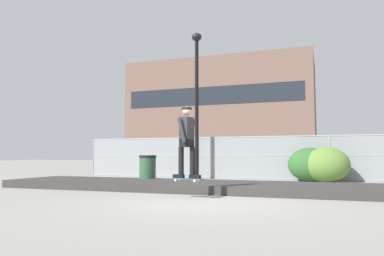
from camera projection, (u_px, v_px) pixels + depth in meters
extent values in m
plane|color=gray|center=(201.00, 203.00, 7.99)|extent=(120.00, 120.00, 0.00)
cube|color=#33302D|center=(231.00, 187.00, 10.55)|extent=(14.31, 2.54, 0.24)
cube|color=#2D608C|center=(187.00, 179.00, 8.82)|extent=(0.82, 0.31, 0.02)
cylinder|color=silver|center=(198.00, 180.00, 8.77)|extent=(0.06, 0.04, 0.05)
cylinder|color=silver|center=(195.00, 181.00, 8.61)|extent=(0.06, 0.04, 0.05)
cylinder|color=silver|center=(179.00, 180.00, 9.01)|extent=(0.06, 0.04, 0.05)
cylinder|color=silver|center=(175.00, 180.00, 8.85)|extent=(0.06, 0.04, 0.05)
cube|color=#99999E|center=(196.00, 180.00, 8.70)|extent=(0.07, 0.15, 0.01)
cube|color=#99999E|center=(177.00, 179.00, 8.93)|extent=(0.07, 0.15, 0.01)
cube|color=black|center=(195.00, 177.00, 8.72)|extent=(0.29, 0.14, 0.09)
cube|color=black|center=(179.00, 176.00, 8.92)|extent=(0.29, 0.14, 0.09)
cylinder|color=black|center=(192.00, 161.00, 8.78)|extent=(0.13, 0.13, 0.66)
cylinder|color=black|center=(181.00, 161.00, 8.92)|extent=(0.13, 0.13, 0.66)
cube|color=black|center=(187.00, 143.00, 8.88)|extent=(0.28, 0.37, 0.18)
cube|color=#262628|center=(187.00, 128.00, 8.91)|extent=(0.27, 0.41, 0.54)
cylinder|color=#262628|center=(191.00, 131.00, 9.12)|extent=(0.24, 0.12, 0.58)
cylinder|color=#262628|center=(182.00, 130.00, 8.68)|extent=(0.24, 0.12, 0.58)
sphere|color=tan|center=(187.00, 111.00, 8.94)|extent=(0.21, 0.21, 0.21)
cylinder|color=black|center=(187.00, 109.00, 8.94)|extent=(0.24, 0.24, 0.05)
cylinder|color=gray|center=(93.00, 157.00, 18.44)|extent=(0.06, 0.06, 1.85)
cylinder|color=gray|center=(198.00, 158.00, 16.59)|extent=(0.06, 0.06, 1.85)
cylinder|color=gray|center=(330.00, 158.00, 14.73)|extent=(0.06, 0.06, 1.85)
cylinder|color=gray|center=(260.00, 137.00, 15.73)|extent=(16.66, 0.04, 0.04)
cylinder|color=gray|center=(260.00, 156.00, 15.67)|extent=(16.66, 0.04, 0.04)
cylinder|color=gray|center=(261.00, 178.00, 15.60)|extent=(16.66, 0.04, 0.04)
cube|color=gray|center=(260.00, 158.00, 15.66)|extent=(16.66, 0.01, 1.85)
cylinder|color=black|center=(197.00, 109.00, 15.99)|extent=(0.16, 0.16, 6.05)
ellipsoid|color=black|center=(197.00, 37.00, 16.23)|extent=(0.44, 0.44, 0.36)
cube|color=#474C54|center=(158.00, 162.00, 20.00)|extent=(4.51, 2.10, 0.70)
cube|color=#23282D|center=(155.00, 150.00, 20.13)|extent=(2.31, 1.75, 0.64)
cylinder|color=black|center=(188.00, 168.00, 20.21)|extent=(0.66, 0.28, 0.64)
cylinder|color=black|center=(174.00, 169.00, 18.64)|extent=(0.66, 0.28, 0.64)
cylinder|color=black|center=(145.00, 168.00, 21.29)|extent=(0.66, 0.28, 0.64)
cylinder|color=black|center=(128.00, 169.00, 19.73)|extent=(0.66, 0.28, 0.64)
cube|color=silver|center=(278.00, 163.00, 18.08)|extent=(4.47, 1.97, 0.70)
cube|color=#23282D|center=(273.00, 149.00, 18.19)|extent=(2.26, 1.68, 0.64)
cylinder|color=black|center=(307.00, 169.00, 18.46)|extent=(0.65, 0.26, 0.64)
cylinder|color=black|center=(307.00, 171.00, 16.83)|extent=(0.65, 0.26, 0.64)
cylinder|color=black|center=(252.00, 169.00, 19.27)|extent=(0.65, 0.26, 0.64)
cylinder|color=black|center=(247.00, 170.00, 17.64)|extent=(0.65, 0.26, 0.64)
cube|color=brown|center=(223.00, 113.00, 56.00)|extent=(26.76, 12.28, 14.80)
cube|color=#1E232B|center=(211.00, 96.00, 50.34)|extent=(24.62, 0.04, 2.50)
ellipsoid|color=#2D5B28|center=(310.00, 165.00, 14.41)|extent=(1.72, 1.41, 1.33)
ellipsoid|color=#567A33|center=(326.00, 165.00, 13.99)|extent=(1.73, 1.41, 1.33)
cylinder|color=#2D5133|center=(148.00, 171.00, 12.62)|extent=(0.56, 0.56, 0.95)
cylinder|color=black|center=(148.00, 156.00, 12.66)|extent=(0.59, 0.59, 0.08)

